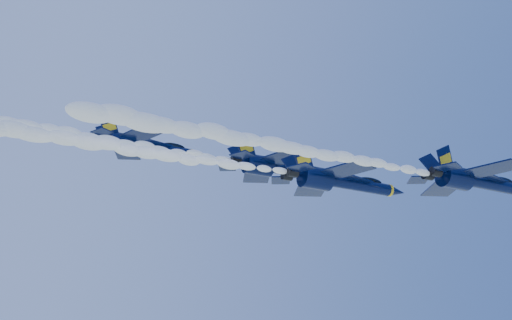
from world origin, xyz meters
name	(u,v)px	position (x,y,z in m)	size (l,w,h in m)	color
jet_lead	(476,181)	(21.43, -11.78, 150.48)	(19.04, 15.62, 7.08)	black
smoke_trail_jet_lead	(277,145)	(-8.17, -11.78, 150.03)	(42.93, 2.27, 2.05)	white
jet_second	(340,181)	(5.29, -4.06, 150.36)	(18.82, 15.44, 6.99)	black
smoke_trail_jet_second	(114,146)	(-24.21, -4.06, 149.91)	(42.93, 2.25, 2.02)	white
jet_third	(281,168)	(2.24, 6.20, 155.11)	(19.00, 15.58, 7.06)	black
smoke_trail_jet_third	(73,135)	(-27.34, 6.20, 154.66)	(42.93, 2.27, 2.04)	white
jet_fourth	(145,145)	(-16.53, 12.58, 157.67)	(16.69, 13.69, 6.20)	black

